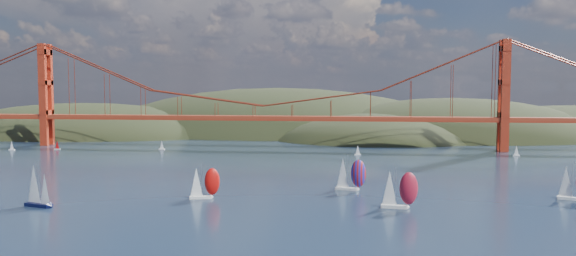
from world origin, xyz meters
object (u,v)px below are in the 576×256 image
at_px(racer_2, 575,183).
at_px(sloop_navy, 37,186).
at_px(racer_rwb, 350,174).
at_px(racer_0, 204,182).
at_px(racer_1, 399,189).

bearing_deg(racer_2, sloop_navy, -152.32).
bearing_deg(racer_rwb, racer_2, 5.64).
xyz_separation_m(racer_0, racer_1, (54.08, -6.32, 0.50)).
bearing_deg(racer_0, racer_1, -22.99).
xyz_separation_m(sloop_navy, racer_rwb, (82.18, 34.05, -0.39)).
height_order(sloop_navy, racer_1, sloop_navy).
xyz_separation_m(sloop_navy, racer_2, (144.95, 26.61, -0.53)).
height_order(sloop_navy, racer_rwb, sloop_navy).
height_order(racer_2, racer_rwb, racer_rwb).
xyz_separation_m(sloop_navy, racer_0, (40.98, 16.05, -0.87)).
height_order(sloop_navy, racer_0, sloop_navy).
bearing_deg(racer_rwb, sloop_navy, -145.10).
relative_size(racer_1, racer_2, 1.03).
bearing_deg(racer_0, racer_2, -10.52).
relative_size(sloop_navy, racer_1, 1.15).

